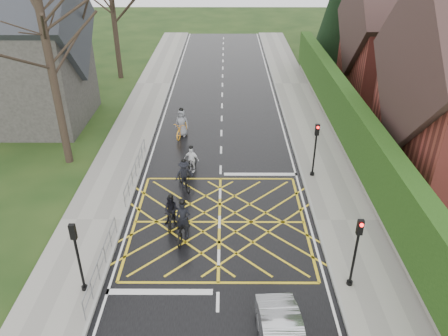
{
  "coord_description": "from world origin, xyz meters",
  "views": [
    {
      "loc": [
        0.28,
        -16.75,
        12.41
      ],
      "look_at": [
        0.2,
        2.92,
        1.3
      ],
      "focal_mm": 35.0,
      "sensor_mm": 36.0,
      "label": 1
    }
  ],
  "objects_px": {
    "cyclist_rear": "(183,225)",
    "cyclist_lead": "(182,126)",
    "cyclist_back": "(172,214)",
    "cyclist_front": "(191,162)",
    "cyclist_mid": "(184,177)"
  },
  "relations": [
    {
      "from": "cyclist_front",
      "to": "cyclist_rear",
      "type": "bearing_deg",
      "value": -73.48
    },
    {
      "from": "cyclist_back",
      "to": "cyclist_lead",
      "type": "distance_m",
      "value": 9.8
    },
    {
      "from": "cyclist_back",
      "to": "cyclist_front",
      "type": "relative_size",
      "value": 1.01
    },
    {
      "from": "cyclist_lead",
      "to": "cyclist_rear",
      "type": "bearing_deg",
      "value": -71.83
    },
    {
      "from": "cyclist_back",
      "to": "cyclist_front",
      "type": "xyz_separation_m",
      "value": [
        0.57,
        5.01,
        -0.03
      ]
    },
    {
      "from": "cyclist_rear",
      "to": "cyclist_lead",
      "type": "height_order",
      "value": "cyclist_rear"
    },
    {
      "from": "cyclist_mid",
      "to": "cyclist_back",
      "type": "bearing_deg",
      "value": -119.77
    },
    {
      "from": "cyclist_back",
      "to": "cyclist_mid",
      "type": "relative_size",
      "value": 0.93
    },
    {
      "from": "cyclist_back",
      "to": "cyclist_lead",
      "type": "height_order",
      "value": "cyclist_lead"
    },
    {
      "from": "cyclist_mid",
      "to": "cyclist_front",
      "type": "height_order",
      "value": "cyclist_mid"
    },
    {
      "from": "cyclist_back",
      "to": "cyclist_front",
      "type": "bearing_deg",
      "value": 88.61
    },
    {
      "from": "cyclist_rear",
      "to": "cyclist_front",
      "type": "xyz_separation_m",
      "value": [
        -0.04,
        5.89,
        -0.04
      ]
    },
    {
      "from": "cyclist_rear",
      "to": "cyclist_lead",
      "type": "xyz_separation_m",
      "value": [
        -1.0,
        10.68,
        0.04
      ]
    },
    {
      "from": "cyclist_front",
      "to": "cyclist_mid",
      "type": "bearing_deg",
      "value": -83.17
    },
    {
      "from": "cyclist_back",
      "to": "cyclist_mid",
      "type": "xyz_separation_m",
      "value": [
        0.3,
        3.37,
        -0.02
      ]
    }
  ]
}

